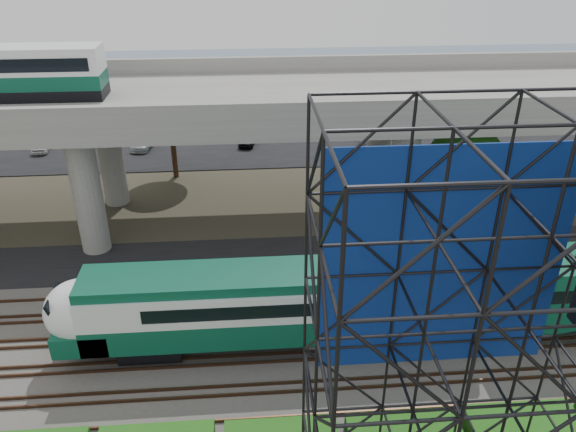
{
  "coord_description": "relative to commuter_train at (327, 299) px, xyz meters",
  "views": [
    {
      "loc": [
        0.04,
        -19.92,
        19.23
      ],
      "look_at": [
        2.06,
        6.0,
        5.42
      ],
      "focal_mm": 35.0,
      "sensor_mm": 36.0,
      "label": 1
    }
  ],
  "objects": [
    {
      "name": "ground",
      "position": [
        -3.65,
        -2.0,
        -2.88
      ],
      "size": [
        140.0,
        140.0,
        0.0
      ],
      "primitive_type": "plane",
      "color": "#474233",
      "rests_on": "ground"
    },
    {
      "name": "ballast_bed",
      "position": [
        -3.65,
        0.0,
        -2.78
      ],
      "size": [
        90.0,
        12.0,
        0.2
      ],
      "primitive_type": "cube",
      "color": "slate",
      "rests_on": "ground"
    },
    {
      "name": "service_road",
      "position": [
        -3.65,
        8.5,
        -2.84
      ],
      "size": [
        90.0,
        5.0,
        0.08
      ],
      "primitive_type": "cube",
      "color": "black",
      "rests_on": "ground"
    },
    {
      "name": "parking_lot",
      "position": [
        -3.65,
        32.0,
        -2.84
      ],
      "size": [
        90.0,
        18.0,
        0.08
      ],
      "primitive_type": "cube",
      "color": "black",
      "rests_on": "ground"
    },
    {
      "name": "harbor_water",
      "position": [
        -3.65,
        54.0,
        -2.87
      ],
      "size": [
        140.0,
        40.0,
        0.03
      ],
      "primitive_type": "cube",
      "color": "slate",
      "rests_on": "ground"
    },
    {
      "name": "rail_tracks",
      "position": [
        -3.65,
        -0.0,
        -2.6
      ],
      "size": [
        90.0,
        9.52,
        0.16
      ],
      "color": "#472D1E",
      "rests_on": "ballast_bed"
    },
    {
      "name": "commuter_train",
      "position": [
        0.0,
        0.0,
        0.0
      ],
      "size": [
        29.3,
        3.06,
        4.3
      ],
      "color": "black",
      "rests_on": "rail_tracks"
    },
    {
      "name": "overpass",
      "position": [
        -4.73,
        14.0,
        5.33
      ],
      "size": [
        80.0,
        12.0,
        12.4
      ],
      "color": "#9E9B93",
      "rests_on": "ground"
    },
    {
      "name": "scaffold_tower",
      "position": [
        2.64,
        -9.98,
        4.59
      ],
      "size": [
        9.36,
        6.36,
        15.0
      ],
      "color": "black",
      "rests_on": "ground"
    },
    {
      "name": "trees",
      "position": [
        -8.32,
        14.17,
        2.69
      ],
      "size": [
        40.94,
        16.94,
        7.69
      ],
      "color": "#382314",
      "rests_on": "ground"
    },
    {
      "name": "parked_cars",
      "position": [
        -3.32,
        31.81,
        -2.2
      ],
      "size": [
        37.65,
        9.57,
        1.29
      ],
      "color": "white",
      "rests_on": "parking_lot"
    }
  ]
}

